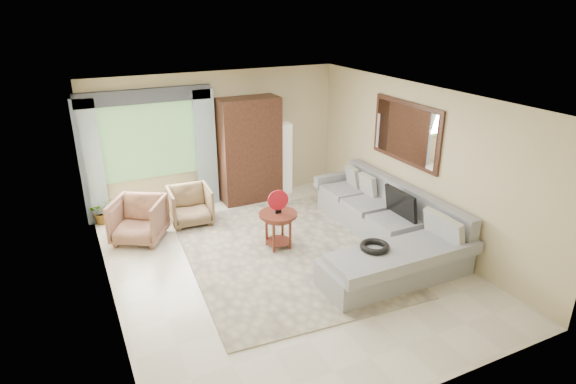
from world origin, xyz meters
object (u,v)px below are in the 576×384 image
coffee_table (278,230)px  armoire (250,150)px  potted_plant (102,210)px  sectional_sofa (385,231)px  armchair_left (139,220)px  tv_screen (401,204)px  floor_lamp (285,158)px  armchair_right (190,206)px

coffee_table → armoire: (0.39, 2.18, 0.72)m
potted_plant → sectional_sofa: bearing=-36.2°
armchair_left → armoire: armoire is taller
tv_screen → coffee_table: (-1.89, 0.73, -0.39)m
floor_lamp → potted_plant: bearing=179.2°
armchair_right → sectional_sofa: bearing=-37.5°
armchair_right → armoire: (1.42, 0.59, 0.71)m
floor_lamp → armoire: bearing=-175.7°
potted_plant → armchair_left: bearing=-63.9°
armchair_right → floor_lamp: size_ratio=0.50×
coffee_table → floor_lamp: floor_lamp is taller
armchair_left → sectional_sofa: bearing=1.9°
tv_screen → armoire: size_ratio=0.35×
armchair_left → potted_plant: 1.13m
tv_screen → potted_plant: bearing=145.5°
sectional_sofa → tv_screen: bearing=-2.1°
armchair_right → floor_lamp: (2.22, 0.65, 0.41)m
sectional_sofa → armchair_right: size_ratio=4.59×
armchair_right → tv_screen: bearing=-34.9°
coffee_table → armchair_right: bearing=123.2°
sectional_sofa → coffee_table: (-1.62, 0.72, 0.05)m
sectional_sofa → armoire: 3.24m
sectional_sofa → armchair_left: bearing=151.1°
armchair_right → armoire: bearing=26.0°
tv_screen → armchair_right: (-2.92, 2.31, -0.38)m
coffee_table → potted_plant: (-2.50, 2.29, -0.08)m
armchair_left → potted_plant: armchair_left is taller
tv_screen → floor_lamp: bearing=103.3°
armoire → floor_lamp: bearing=4.3°
coffee_table → armchair_left: 2.39m
coffee_table → armoire: size_ratio=0.30×
tv_screen → sectional_sofa: bearing=177.9°
armoire → potted_plant: bearing=177.7°
coffee_table → potted_plant: bearing=137.5°
tv_screen → armchair_right: tv_screen is taller
coffee_table → armoire: armoire is taller
armchair_left → armchair_right: armchair_left is taller
sectional_sofa → armchair_left: 4.15m
sectional_sofa → floor_lamp: floor_lamp is taller
sectional_sofa → floor_lamp: (-0.43, 2.96, 0.47)m
floor_lamp → coffee_table: bearing=-117.9°
potted_plant → floor_lamp: bearing=-0.8°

